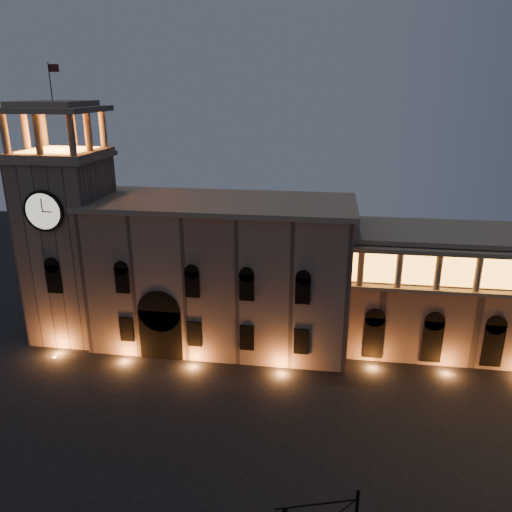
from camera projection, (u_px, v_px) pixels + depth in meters
name	position (u px, v px, depth m)	size (l,w,h in m)	color
ground	(193.00, 463.00, 41.71)	(160.00, 160.00, 0.00)	black
government_building	(221.00, 272.00, 59.73)	(30.80, 12.80, 17.60)	#7E6352
clock_tower	(70.00, 239.00, 60.19)	(9.80, 9.80, 32.40)	#7E6352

